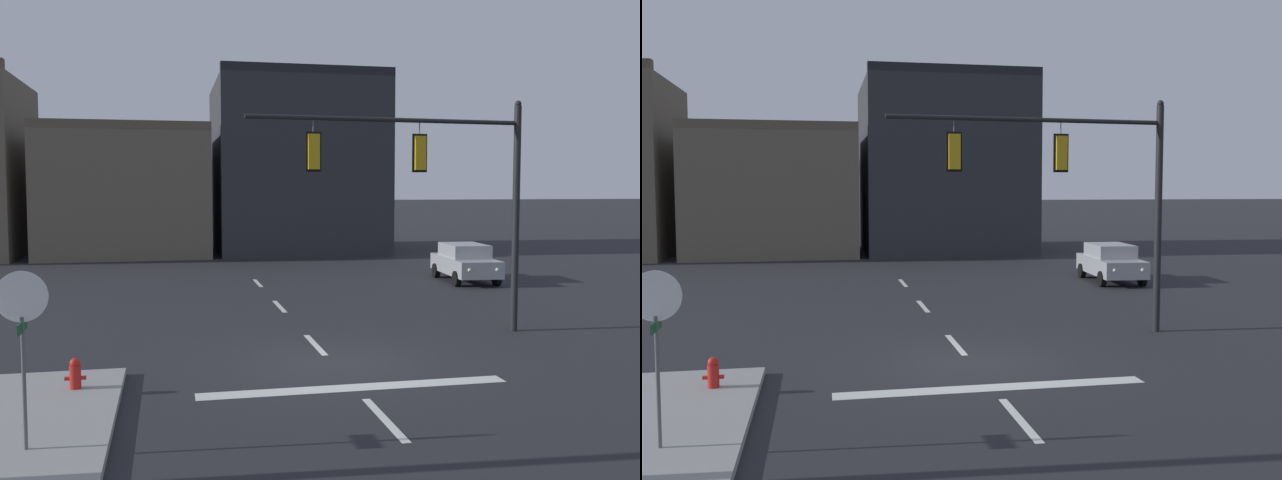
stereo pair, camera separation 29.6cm
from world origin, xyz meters
TOP-DOWN VIEW (x-y plane):
  - ground_plane at (0.00, 0.00)m, footprint 400.00×400.00m
  - stop_bar_paint at (0.00, -2.00)m, footprint 6.40×0.50m
  - lane_centreline at (0.00, 2.00)m, footprint 0.16×26.40m
  - signal_mast_near_side at (3.55, 2.45)m, footprint 7.70×0.58m
  - stop_sign at (-5.78, -4.62)m, footprint 0.76×0.64m
  - car_lot_nearside at (8.80, 12.73)m, footprint 2.20×4.57m
  - fire_hydrant at (-5.47, -1.42)m, footprint 0.40×0.30m
  - building_row at (-5.76, 29.12)m, footprint 31.02×10.78m

SIDE VIEW (x-z plane):
  - ground_plane at x=0.00m, z-range 0.00..0.00m
  - lane_centreline at x=0.00m, z-range 0.00..0.01m
  - stop_bar_paint at x=0.00m, z-range 0.00..0.01m
  - fire_hydrant at x=-5.47m, z-range -0.05..0.70m
  - car_lot_nearside at x=8.80m, z-range 0.05..1.66m
  - stop_sign at x=-5.78m, z-range 0.73..3.56m
  - signal_mast_near_side at x=3.55m, z-range 1.12..7.56m
  - building_row at x=-5.76m, z-range -0.64..10.34m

